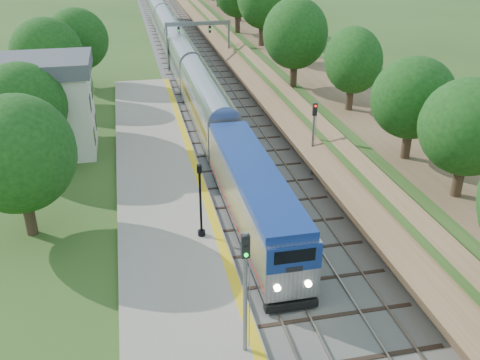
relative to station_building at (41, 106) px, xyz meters
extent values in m
cube|color=#4C4944|center=(16.00, 30.00, -4.03)|extent=(9.50, 170.00, 0.12)
cube|color=gray|center=(13.28, 30.00, -3.89)|extent=(0.08, 170.00, 0.16)
cube|color=gray|center=(14.72, 30.00, -3.89)|extent=(0.08, 170.00, 0.16)
cube|color=gray|center=(17.28, 30.00, -3.89)|extent=(0.08, 170.00, 0.16)
cube|color=gray|center=(18.72, 30.00, -3.89)|extent=(0.08, 170.00, 0.16)
cube|color=gray|center=(8.80, -14.00, -3.90)|extent=(6.40, 68.00, 0.38)
cube|color=gold|center=(11.65, -14.00, -3.70)|extent=(0.55, 68.00, 0.01)
cube|color=brown|center=(25.50, 30.00, -2.59)|extent=(9.00, 170.00, 3.00)
cube|color=brown|center=(21.60, 30.00, -2.79)|extent=(4.47, 170.00, 4.54)
cylinder|color=#332316|center=(24.00, -20.00, 0.22)|extent=(0.60, 0.60, 2.62)
sphere|color=#113B10|center=(24.00, -20.00, 3.79)|extent=(5.70, 5.70, 5.70)
cylinder|color=#332316|center=(24.00, 30.00, 0.22)|extent=(0.60, 0.60, 2.62)
sphere|color=#113B10|center=(24.00, 30.00, 3.79)|extent=(5.70, 5.70, 5.70)
cube|color=white|center=(0.00, 0.00, -0.69)|extent=(8.00, 6.00, 6.80)
cube|color=#4A4C51|center=(0.00, 0.00, 3.31)|extent=(8.60, 6.60, 1.20)
cube|color=black|center=(4.01, -1.80, -2.29)|extent=(0.05, 1.10, 1.30)
cube|color=black|center=(4.01, 1.80, -2.29)|extent=(0.05, 1.10, 1.30)
cube|color=black|center=(4.01, -1.80, 0.51)|extent=(0.05, 1.10, 1.30)
cube|color=black|center=(4.01, 1.80, 0.51)|extent=(0.05, 1.10, 1.30)
cylinder|color=slate|center=(12.50, 25.00, -0.99)|extent=(0.24, 0.24, 6.20)
cylinder|color=slate|center=(20.50, 25.00, -0.99)|extent=(0.24, 0.24, 6.20)
cube|color=slate|center=(16.50, 25.00, 1.86)|extent=(8.40, 0.25, 0.50)
cube|color=black|center=(14.00, 24.85, 1.11)|extent=(0.30, 0.20, 0.90)
cube|color=black|center=(18.00, 24.85, 1.11)|extent=(0.30, 0.20, 0.90)
cylinder|color=#332316|center=(2.00, -4.00, -2.86)|extent=(0.60, 0.60, 2.45)
sphere|color=#113B10|center=(2.00, -4.00, 0.46)|extent=(5.32, 5.32, 5.32)
cylinder|color=#332316|center=(2.00, 12.00, -2.86)|extent=(0.60, 0.60, 2.45)
sphere|color=#113B10|center=(2.00, 12.00, 0.46)|extent=(5.32, 5.32, 5.32)
cube|color=black|center=(14.00, -15.93, -3.53)|extent=(2.56, 16.01, 0.56)
cube|color=#B7BAC1|center=(14.00, -15.93, -1.68)|extent=(2.78, 16.67, 3.15)
cube|color=navy|center=(14.00, -15.93, 0.10)|extent=(2.67, 16.01, 0.41)
cube|color=navy|center=(14.00, -24.30, -0.80)|extent=(2.75, 0.10, 1.39)
cube|color=black|center=(14.00, -24.34, -0.61)|extent=(2.04, 0.06, 0.69)
cube|color=#AD1210|center=(14.00, -15.93, -2.74)|extent=(2.80, 16.34, 0.09)
cube|color=#B7BAC1|center=(14.00, 2.27, -2.00)|extent=(2.78, 18.53, 3.61)
cube|color=#B7BAC1|center=(14.00, 21.40, -2.00)|extent=(2.78, 18.53, 3.61)
cube|color=#B7BAC1|center=(14.00, 40.53, -2.00)|extent=(2.78, 18.53, 3.61)
cube|color=#B7BAC1|center=(14.00, 59.66, -2.00)|extent=(2.78, 18.53, 3.61)
cylinder|color=black|center=(10.63, -16.58, -3.55)|extent=(0.46, 0.46, 0.32)
cylinder|color=black|center=(10.63, -16.58, -1.50)|extent=(0.15, 0.15, 4.11)
cube|color=black|center=(10.63, -16.58, 0.77)|extent=(0.33, 0.33, 0.42)
cube|color=silver|center=(10.63, -16.58, 0.77)|extent=(0.23, 0.23, 0.32)
cylinder|color=slate|center=(11.10, -26.58, -0.66)|extent=(0.19, 0.19, 6.10)
cube|color=black|center=(11.10, -26.58, 1.76)|extent=(0.36, 0.23, 1.05)
cylinder|color=#0CE526|center=(11.10, -26.71, 1.76)|extent=(0.17, 0.06, 0.17)
cylinder|color=slate|center=(20.20, -9.16, -1.08)|extent=(0.17, 0.17, 5.78)
cube|color=black|center=(20.20, -9.16, 1.25)|extent=(0.32, 0.20, 0.93)
cylinder|color=#FF0C0C|center=(20.20, -9.28, 1.25)|extent=(0.15, 0.06, 0.15)
camera|label=1|loc=(7.05, -44.33, 13.57)|focal=40.00mm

